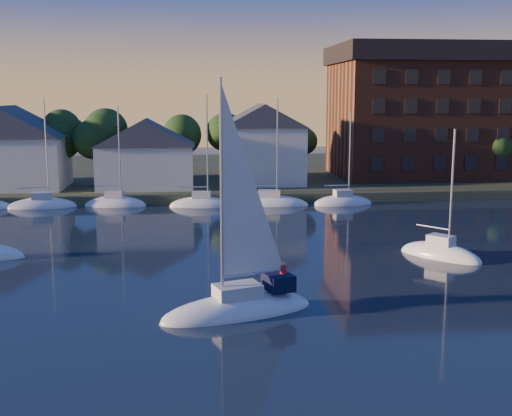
{
  "coord_description": "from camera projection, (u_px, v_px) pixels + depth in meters",
  "views": [
    {
      "loc": [
        -0.73,
        -19.48,
        11.69
      ],
      "look_at": [
        3.51,
        22.0,
        4.41
      ],
      "focal_mm": 45.0,
      "sensor_mm": 36.0,
      "label": 1
    }
  ],
  "objects": [
    {
      "name": "shoreline_land",
      "position": [
        196.0,
        176.0,
        94.67
      ],
      "size": [
        160.0,
        50.0,
        2.0
      ],
      "primitive_type": "cube",
      "color": "#363D23",
      "rests_on": "ground"
    },
    {
      "name": "wooden_dock",
      "position": [
        198.0,
        202.0,
        72.13
      ],
      "size": [
        120.0,
        3.0,
        1.0
      ],
      "primitive_type": "cube",
      "color": "brown",
      "rests_on": "ground"
    },
    {
      "name": "clubhouse_west",
      "position": [
        7.0,
        146.0,
        74.79
      ],
      "size": [
        13.65,
        9.45,
        9.64
      ],
      "color": "silver",
      "rests_on": "shoreline_land"
    },
    {
      "name": "clubhouse_centre",
      "position": [
        146.0,
        153.0,
        75.55
      ],
      "size": [
        11.55,
        8.4,
        8.08
      ],
      "color": "silver",
      "rests_on": "shoreline_land"
    },
    {
      "name": "clubhouse_east",
      "position": [
        262.0,
        143.0,
        78.76
      ],
      "size": [
        10.5,
        8.4,
        9.8
      ],
      "color": "silver",
      "rests_on": "shoreline_land"
    },
    {
      "name": "condo_block",
      "position": [
        448.0,
        110.0,
        86.54
      ],
      "size": [
        31.0,
        17.0,
        17.4
      ],
      "color": "brown",
      "rests_on": "shoreline_land"
    },
    {
      "name": "tree_line",
      "position": [
        212.0,
        132.0,
        81.88
      ],
      "size": [
        93.4,
        5.4,
        8.9
      ],
      "color": "#3B2A1B",
      "rests_on": "shoreline_land"
    },
    {
      "name": "moored_fleet",
      "position": [
        85.0,
        207.0,
        67.97
      ],
      "size": [
        63.5,
        2.4,
        12.05
      ],
      "color": "white",
      "rests_on": "ground"
    },
    {
      "name": "hero_sailboat",
      "position": [
        240.0,
        303.0,
        34.9
      ],
      "size": [
        9.23,
        5.43,
        13.77
      ],
      "rotation": [
        0.0,
        0.0,
        3.46
      ],
      "color": "white",
      "rests_on": "ground"
    },
    {
      "name": "drifting_sailboat_right",
      "position": [
        440.0,
        256.0,
        47.19
      ],
      "size": [
        5.81,
        6.39,
        10.52
      ],
      "rotation": [
        0.0,
        0.0,
        -0.88
      ],
      "color": "white",
      "rests_on": "ground"
    }
  ]
}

